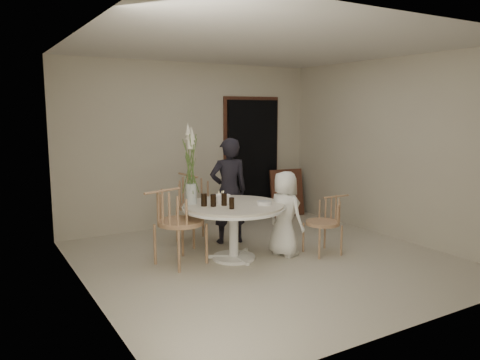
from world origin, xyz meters
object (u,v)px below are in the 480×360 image
chair_right (329,216)px  girl (229,191)px  table (234,213)px  birthday_cake (222,199)px  chair_far (193,198)px  chair_left (172,216)px  boy (285,214)px  flower_vase (191,166)px

chair_right → girl: girl is taller
table → birthday_cake: birthday_cake is taller
chair_far → girl: 0.55m
chair_far → chair_right: chair_far is taller
chair_right → chair_left: size_ratio=0.79×
table → boy: size_ratio=1.17×
chair_right → chair_left: bearing=-101.4°
table → girl: 0.80m
birthday_cake → chair_far: bearing=89.1°
chair_far → birthday_cake: bearing=-98.2°
chair_far → boy: (0.74, -1.28, -0.07)m
chair_right → chair_left: 2.13m
chair_far → table: bearing=-93.2°
girl → chair_left: bearing=38.9°
chair_right → boy: boy is taller
chair_right → birthday_cake: size_ratio=3.55×
chair_far → chair_left: chair_left is taller
chair_left → flower_vase: 0.70m
chair_left → birthday_cake: (0.71, 0.02, 0.14)m
chair_far → boy: size_ratio=0.87×
flower_vase → chair_far: bearing=63.5°
table → chair_far: size_ratio=1.34×
boy → birthday_cake: boy is taller
chair_far → birthday_cake: size_ratio=4.45×
girl → boy: (0.34, -0.92, -0.20)m
chair_left → boy: size_ratio=0.88×
chair_left → flower_vase: bearing=-80.7°
girl → flower_vase: 1.00m
chair_far → chair_left: (-0.73, -0.94, 0.00)m
chair_right → chair_left: chair_left is taller
chair_far → flower_vase: size_ratio=0.94×
table → birthday_cake: bearing=122.1°
boy → table: bearing=59.9°
chair_left → chair_far: bearing=-55.2°
table → girl: girl is taller
table → birthday_cake: (-0.09, 0.15, 0.17)m
table → boy: bearing=-17.5°
girl → table: bearing=77.0°
boy → chair_right: bearing=-122.3°
boy → flower_vase: (-1.12, 0.51, 0.66)m
birthday_cake → chair_left: bearing=-178.7°
birthday_cake → boy: bearing=-25.1°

